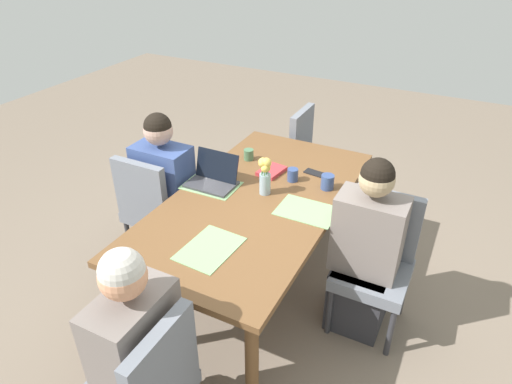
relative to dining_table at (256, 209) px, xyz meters
name	(u,v)px	position (x,y,z in m)	size (l,w,h in m)	color
ground_plane	(256,287)	(0.00, 0.00, -0.68)	(10.00, 10.00, 0.00)	#756656
dining_table	(256,209)	(0.00, 0.00, 0.00)	(1.92, 1.01, 0.76)	brown
chair_near_left_near	(377,257)	(0.10, -0.79, -0.18)	(0.44, 0.44, 0.90)	slate
person_near_left_near	(365,257)	(0.03, -0.73, -0.15)	(0.36, 0.40, 1.19)	#2D2D33
person_head_left_left_mid	(141,366)	(-1.21, -0.02, -0.15)	(0.40, 0.36, 1.19)	#2D2D33
chair_far_left_far	(154,205)	(-0.05, 0.81, -0.18)	(0.44, 0.44, 0.90)	slate
person_far_left_far	(166,199)	(0.02, 0.75, -0.15)	(0.36, 0.40, 1.19)	#2D2D33
chair_head_right_right_near	(313,155)	(1.24, 0.07, -0.18)	(0.44, 0.44, 0.90)	slate
flower_vase	(265,174)	(0.09, -0.02, 0.22)	(0.09, 0.09, 0.26)	#8EA8B7
placemat_near_left_near	(307,211)	(0.01, -0.34, 0.08)	(0.36, 0.26, 0.00)	#7FAD70
placemat_head_left_left_mid	(210,248)	(-0.57, -0.01, 0.08)	(0.36, 0.26, 0.00)	#7FAD70
placemat_far_left_far	(211,185)	(0.01, 0.34, 0.08)	(0.36, 0.26, 0.00)	#7FAD70
laptop_far_left_far	(213,178)	(0.04, 0.34, 0.12)	(0.22, 0.32, 0.21)	#38383D
coffee_mug_near_left	(249,155)	(0.47, 0.30, 0.12)	(0.07, 0.07, 0.08)	#47704C
coffee_mug_near_right	(293,175)	(0.32, -0.12, 0.12)	(0.07, 0.07, 0.09)	#33477A
coffee_mug_centre_left	(327,182)	(0.33, -0.36, 0.13)	(0.09, 0.09, 0.10)	#33477A
book_red_cover	(272,171)	(0.36, 0.06, 0.09)	(0.20, 0.14, 0.03)	#B73338
phone_black	(315,173)	(0.49, -0.22, 0.08)	(0.15, 0.07, 0.01)	black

